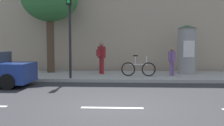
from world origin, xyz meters
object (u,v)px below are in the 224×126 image
poster_column (187,49)px  bicycle_leaning (138,69)px  traffic_light (69,19)px  pedestrian_near_pole (172,59)px  pedestrian_in_red_top (101,55)px

poster_column → bicycle_leaning: size_ratio=1.54×
traffic_light → poster_column: bearing=22.2°
pedestrian_near_pole → pedestrian_in_red_top: size_ratio=0.84×
bicycle_leaning → traffic_light: bearing=-161.9°
traffic_light → pedestrian_in_red_top: (1.33, 2.00, -1.80)m
pedestrian_near_pole → bicycle_leaning: bearing=-170.2°
traffic_light → pedestrian_in_red_top: bearing=56.3°
poster_column → pedestrian_in_red_top: (-4.76, -0.48, -0.32)m
poster_column → bicycle_leaning: poster_column is taller
traffic_light → pedestrian_in_red_top: size_ratio=2.40×
bicycle_leaning → pedestrian_near_pole: bearing=9.8°
pedestrian_near_pole → poster_column: bearing=47.5°
pedestrian_in_red_top → pedestrian_near_pole: bearing=-9.2°
bicycle_leaning → pedestrian_in_red_top: bearing=155.6°
poster_column → pedestrian_near_pole: size_ratio=1.84×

